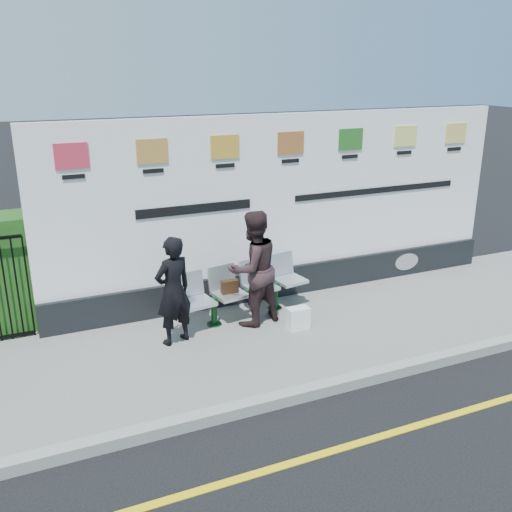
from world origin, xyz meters
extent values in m
plane|color=black|center=(0.00, 0.00, 0.00)|extent=(80.00, 80.00, 0.00)
cube|color=slate|center=(0.00, 2.50, 0.06)|extent=(14.00, 3.00, 0.12)
cube|color=gray|center=(0.00, 1.00, 0.07)|extent=(14.00, 0.18, 0.14)
cube|color=yellow|center=(0.00, 0.00, 0.00)|extent=(14.00, 0.10, 0.01)
cube|color=black|center=(0.50, 3.85, 0.37)|extent=(8.00, 0.30, 0.50)
cube|color=white|center=(0.50, 3.85, 1.87)|extent=(8.00, 0.14, 2.50)
imported|color=black|center=(-1.74, 2.83, 0.90)|extent=(0.66, 0.53, 1.55)
imported|color=#301F21|center=(-0.49, 2.98, 0.99)|extent=(0.98, 0.85, 1.74)
cube|color=black|center=(-0.78, 3.19, 0.67)|extent=(0.26, 0.11, 0.20)
cube|color=white|center=(0.04, 2.52, 0.28)|extent=(0.33, 0.20, 0.33)
camera|label=1|loc=(-3.61, -4.25, 3.85)|focal=40.00mm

